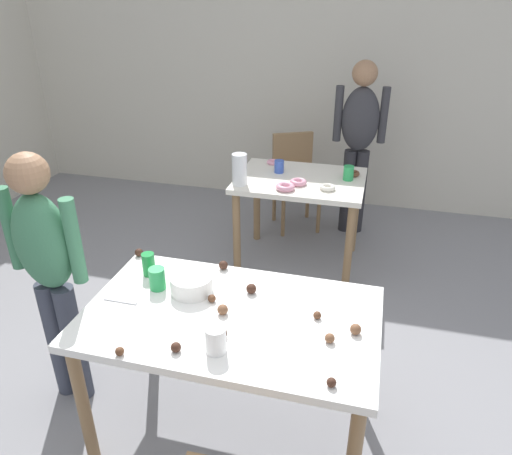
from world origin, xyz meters
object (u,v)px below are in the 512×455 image
person_adult_far (359,134)px  person_girl_near (48,265)px  soda_can (149,264)px  chair_far_table (295,175)px  mixing_bowl (192,284)px  dining_table_near (231,330)px  dining_table_far (300,192)px  pitcher_far (240,169)px

person_adult_far → person_girl_near: bearing=-118.7°
person_girl_near → soda_can: person_girl_near is taller
chair_far_table → person_adult_far: size_ratio=0.56×
mixing_bowl → soda_can: soda_can is taller
dining_table_near → mixing_bowl: mixing_bowl is taller
dining_table_far → person_adult_far: person_adult_far is taller
person_girl_near → person_adult_far: size_ratio=0.93×
chair_far_table → pitcher_far: 1.06m
dining_table_far → mixing_bowl: mixing_bowl is taller
dining_table_far → soda_can: size_ratio=8.04×
mixing_bowl → person_girl_near: bearing=-172.0°
person_adult_far → soda_can: size_ratio=12.68×
person_girl_near → soda_can: (0.45, 0.19, -0.04)m
mixing_bowl → soda_can: bearing=161.8°
dining_table_far → chair_far_table: chair_far_table is taller
chair_far_table → soda_can: soda_can is taller
pitcher_far → mixing_bowl: bearing=-83.1°
mixing_bowl → soda_can: size_ratio=1.71×
dining_table_far → person_adult_far: size_ratio=0.63×
person_adult_far → soda_can: bearing=-111.6°
dining_table_far → soda_can: soda_can is taller
dining_table_near → person_girl_near: bearing=178.4°
chair_far_table → person_girl_near: bearing=-107.9°
person_girl_near → dining_table_far: bearing=61.1°
chair_far_table → soda_can: size_ratio=7.13×
dining_table_near → person_adult_far: size_ratio=0.87×
dining_table_far → soda_can: (-0.52, -1.56, 0.18)m
mixing_bowl → pitcher_far: (-0.17, 1.41, 0.07)m
chair_far_table → pitcher_far: pitcher_far is taller
dining_table_near → chair_far_table: (-0.16, 2.50, -0.16)m
person_adult_far → mixing_bowl: person_adult_far is taller
chair_far_table → mixing_bowl: size_ratio=4.17×
person_adult_far → mixing_bowl: bearing=-105.0°
dining_table_near → pitcher_far: bearing=104.8°
chair_far_table → soda_can: 2.33m
dining_table_near → pitcher_far: size_ratio=5.70×
person_adult_far → soda_can: (-0.90, -2.27, -0.12)m
dining_table_near → person_adult_far: (0.39, 2.49, 0.27)m
pitcher_far → person_adult_far: bearing=49.8°
person_girl_near → person_adult_far: bearing=61.3°
dining_table_far → pitcher_far: (-0.42, -0.24, 0.24)m
dining_table_near → soda_can: soda_can is taller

